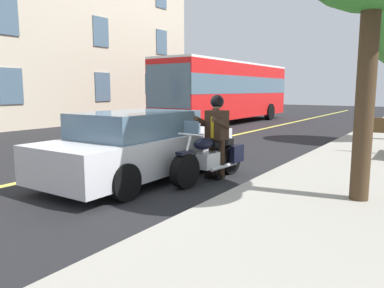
# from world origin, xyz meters

# --- Properties ---
(ground_plane) EXTENTS (80.00, 80.00, 0.00)m
(ground_plane) POSITION_xyz_m (0.00, 0.00, 0.00)
(ground_plane) COLOR black
(lane_center_stripe) EXTENTS (60.00, 0.16, 0.01)m
(lane_center_stripe) POSITION_xyz_m (0.00, -2.00, 0.01)
(lane_center_stripe) COLOR #E5DB4C
(lane_center_stripe) RESTS_ON ground_plane
(motorcycle_main) EXTENTS (2.22, 0.70, 1.26)m
(motorcycle_main) POSITION_xyz_m (-0.78, 1.05, 0.45)
(motorcycle_main) COLOR black
(motorcycle_main) RESTS_ON ground_plane
(rider_main) EXTENTS (0.65, 0.58, 1.74)m
(rider_main) POSITION_xyz_m (-0.97, 1.06, 1.04)
(rider_main) COLOR black
(rider_main) RESTS_ON ground_plane
(bus_near) EXTENTS (11.05, 2.70, 3.30)m
(bus_near) POSITION_xyz_m (-12.72, -5.01, 1.87)
(bus_near) COLOR red
(bus_near) RESTS_ON ground_plane
(car_dark) EXTENTS (4.60, 1.92, 1.40)m
(car_dark) POSITION_xyz_m (-0.11, -0.25, 0.69)
(car_dark) COLOR silver
(car_dark) RESTS_ON ground_plane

